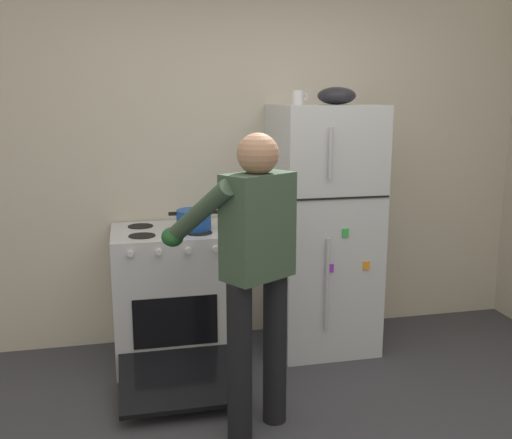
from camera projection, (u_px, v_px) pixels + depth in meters
The scene contains 7 objects.
kitchen_wall_back at pixel (245, 155), 4.29m from camera, with size 6.00×0.10×2.70m, color beige.
refrigerator at pixel (322, 228), 4.13m from camera, with size 0.68×0.72×1.72m.
stove_range at pixel (171, 296), 3.97m from camera, with size 0.76×1.21×0.91m.
person_cook at pixel (252, 257), 3.02m from camera, with size 0.69×0.76×1.60m.
red_pot at pixel (194, 220), 3.86m from camera, with size 0.33×0.23×0.13m.
coffee_mug at pixel (298, 97), 3.95m from camera, with size 0.11×0.08×0.10m.
mixing_bowl at pixel (337, 96), 3.96m from camera, with size 0.26×0.26×0.12m, color black.
Camera 1 is at (-0.87, -2.26, 1.77)m, focal length 41.09 mm.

